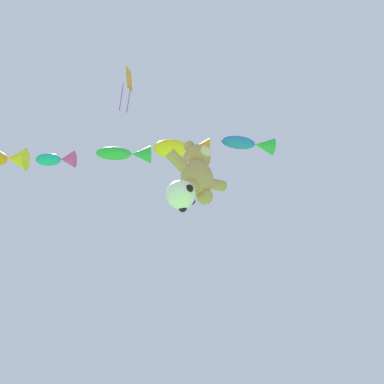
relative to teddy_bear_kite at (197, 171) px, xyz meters
The scene contains 8 objects.
teddy_bear_kite is the anchor object (origin of this frame).
soccer_ball_kite 1.99m from the teddy_bear_kite, 166.11° to the right, with size 0.95×0.95×0.88m.
fish_kite_cobalt 4.61m from the teddy_bear_kite, ahead, with size 2.25×1.71×0.72m.
fish_kite_goldfin 3.68m from the teddy_bear_kite, 65.90° to the left, with size 2.40×2.11×1.03m.
fish_kite_emerald 4.75m from the teddy_bear_kite, 107.30° to the left, with size 2.22×1.91×0.74m.
fish_kite_teal 6.80m from the teddy_bear_kite, 121.55° to the left, with size 1.65×1.54×0.71m.
fish_kite_tangerine 8.73m from the teddy_bear_kite, 127.09° to the left, with size 2.21×1.96×0.94m.
diamond_kite 5.28m from the teddy_bear_kite, 156.05° to the left, with size 0.88×0.85×3.12m.
Camera 1 is at (-5.68, -4.34, 1.17)m, focal length 40.00 mm.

